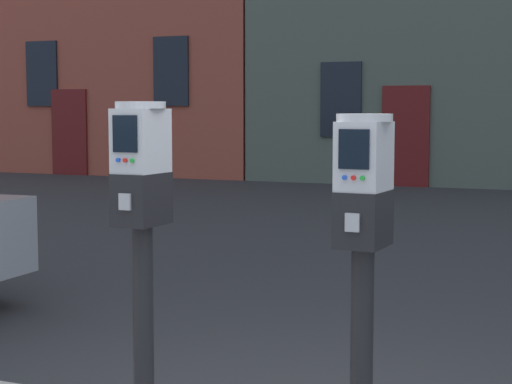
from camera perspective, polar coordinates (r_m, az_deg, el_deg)
parking_meter_near_kerb at (r=3.72m, az=-7.62°, el=-1.21°), size 0.23×0.26×1.50m
parking_meter_twin_adjacent at (r=3.34m, az=7.15°, el=-2.56°), size 0.23×0.26×1.45m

